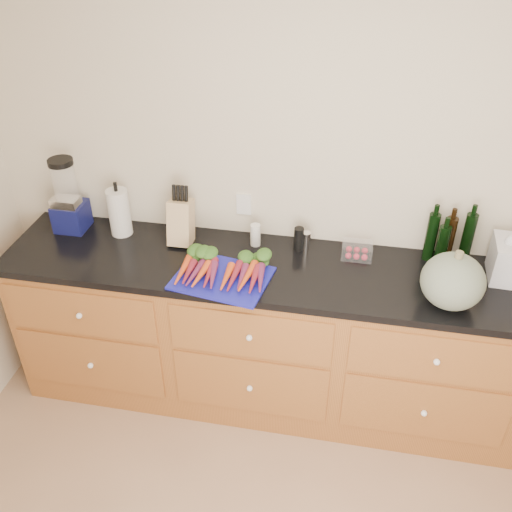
% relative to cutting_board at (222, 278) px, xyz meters
% --- Properties ---
extents(wall_back, '(4.10, 0.05, 2.60)m').
position_rel_cutting_board_xyz_m(wall_back, '(0.62, 0.48, 0.35)').
color(wall_back, beige).
rests_on(wall_back, ground).
extents(cabinets, '(3.60, 0.64, 0.90)m').
position_rel_cutting_board_xyz_m(cabinets, '(0.62, 0.16, -0.50)').
color(cabinets, brown).
rests_on(cabinets, ground).
extents(countertop, '(3.64, 0.62, 0.04)m').
position_rel_cutting_board_xyz_m(countertop, '(0.62, 0.16, -0.03)').
color(countertop, black).
rests_on(countertop, cabinets).
extents(cutting_board, '(0.51, 0.42, 0.01)m').
position_rel_cutting_board_xyz_m(cutting_board, '(0.00, 0.00, 0.00)').
color(cutting_board, '#181AA4').
rests_on(cutting_board, countertop).
extents(carrots, '(0.45, 0.33, 0.06)m').
position_rel_cutting_board_xyz_m(carrots, '(0.00, 0.04, 0.03)').
color(carrots, '#E24B1A').
rests_on(carrots, cutting_board).
extents(squash, '(0.29, 0.29, 0.26)m').
position_rel_cutting_board_xyz_m(squash, '(1.09, 0.01, 0.13)').
color(squash, '#586656').
rests_on(squash, countertop).
extents(blender_appliance, '(0.17, 0.17, 0.42)m').
position_rel_cutting_board_xyz_m(blender_appliance, '(-0.95, 0.32, 0.18)').
color(blender_appliance, '#10134C').
rests_on(blender_appliance, countertop).
extents(paper_towel, '(0.12, 0.12, 0.27)m').
position_rel_cutting_board_xyz_m(paper_towel, '(-0.65, 0.32, 0.13)').
color(paper_towel, silver).
rests_on(paper_towel, countertop).
extents(knife_block, '(0.12, 0.12, 0.24)m').
position_rel_cutting_board_xyz_m(knife_block, '(-0.30, 0.30, 0.12)').
color(knife_block, tan).
rests_on(knife_block, countertop).
extents(grinder_salt, '(0.05, 0.05, 0.13)m').
position_rel_cutting_board_xyz_m(grinder_salt, '(0.11, 0.34, 0.06)').
color(grinder_salt, silver).
rests_on(grinder_salt, countertop).
extents(grinder_pepper, '(0.05, 0.05, 0.13)m').
position_rel_cutting_board_xyz_m(grinder_pepper, '(0.34, 0.34, 0.06)').
color(grinder_pepper, black).
rests_on(grinder_pepper, countertop).
extents(canister_chrome, '(0.05, 0.05, 0.11)m').
position_rel_cutting_board_xyz_m(canister_chrome, '(0.38, 0.34, 0.05)').
color(canister_chrome, white).
rests_on(canister_chrome, countertop).
extents(tomato_box, '(0.16, 0.13, 0.07)m').
position_rel_cutting_board_xyz_m(tomato_box, '(0.65, 0.33, 0.03)').
color(tomato_box, white).
rests_on(tomato_box, countertop).
extents(bottles, '(0.24, 0.12, 0.28)m').
position_rel_cutting_board_xyz_m(bottles, '(1.10, 0.37, 0.12)').
color(bottles, black).
rests_on(bottles, countertop).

